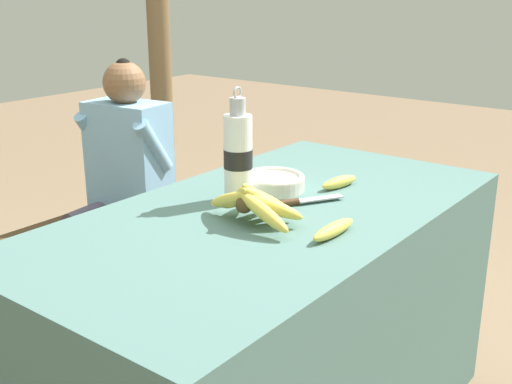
% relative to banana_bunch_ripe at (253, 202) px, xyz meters
% --- Properties ---
extents(market_counter, '(1.45, 0.76, 0.75)m').
position_rel_banana_bunch_ripe_xyz_m(market_counter, '(0.11, 0.03, -0.44)').
color(market_counter, '#4C706B').
rests_on(market_counter, ground_plane).
extents(banana_bunch_ripe, '(0.17, 0.31, 0.12)m').
position_rel_banana_bunch_ripe_xyz_m(banana_bunch_ripe, '(0.00, 0.00, 0.00)').
color(banana_bunch_ripe, '#4C381E').
rests_on(banana_bunch_ripe, market_counter).
extents(serving_bowl, '(0.19, 0.19, 0.05)m').
position_rel_banana_bunch_ripe_xyz_m(serving_bowl, '(0.26, 0.12, -0.03)').
color(serving_bowl, silver).
rests_on(serving_bowl, market_counter).
extents(water_bottle, '(0.08, 0.08, 0.32)m').
position_rel_banana_bunch_ripe_xyz_m(water_bottle, '(0.12, 0.15, 0.07)').
color(water_bottle, white).
rests_on(water_bottle, market_counter).
extents(loose_banana_front, '(0.17, 0.04, 0.03)m').
position_rel_banana_bunch_ripe_xyz_m(loose_banana_front, '(0.05, -0.21, -0.04)').
color(loose_banana_front, '#E0C64C').
rests_on(loose_banana_front, market_counter).
extents(loose_banana_side, '(0.15, 0.06, 0.03)m').
position_rel_banana_bunch_ripe_xyz_m(loose_banana_side, '(0.40, -0.02, -0.04)').
color(loose_banana_side, '#E0C64C').
rests_on(loose_banana_side, market_counter).
extents(knife, '(0.18, 0.12, 0.02)m').
position_rel_banana_bunch_ripe_xyz_m(knife, '(0.20, -0.02, -0.05)').
color(knife, '#BCBCC1').
rests_on(knife, market_counter).
extents(wooden_bench, '(1.48, 0.32, 0.39)m').
position_rel_banana_bunch_ripe_xyz_m(wooden_bench, '(0.25, 1.15, -0.49)').
color(wooden_bench, '#4C3823').
rests_on(wooden_bench, ground_plane).
extents(seated_vendor, '(0.43, 0.41, 1.05)m').
position_rel_banana_bunch_ripe_xyz_m(seated_vendor, '(0.52, 1.11, -0.22)').
color(seated_vendor, '#564C60').
rests_on(seated_vendor, ground_plane).
extents(support_post_far, '(0.12, 0.12, 2.35)m').
position_rel_banana_bunch_ripe_xyz_m(support_post_far, '(1.21, 1.57, 0.36)').
color(support_post_far, brown).
rests_on(support_post_far, ground_plane).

